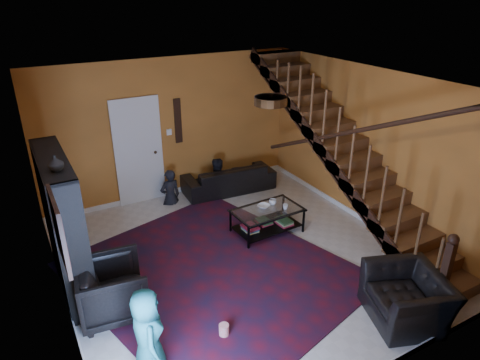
# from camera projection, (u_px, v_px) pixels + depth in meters

# --- Properties ---
(floor) EXTENTS (5.50, 5.50, 0.00)m
(floor) POSITION_uv_depth(u_px,v_px,m) (238.00, 258.00, 6.88)
(floor) COLOR beige
(floor) RESTS_ON ground
(room) EXTENTS (5.50, 5.50, 5.50)m
(room) POSITION_uv_depth(u_px,v_px,m) (133.00, 238.00, 7.32)
(room) COLOR #C8772C
(room) RESTS_ON ground
(staircase) EXTENTS (0.95, 5.02, 3.18)m
(staircase) POSITION_uv_depth(u_px,v_px,m) (348.00, 154.00, 7.25)
(staircase) COLOR brown
(staircase) RESTS_ON floor
(bookshelf) EXTENTS (0.35, 1.80, 2.00)m
(bookshelf) POSITION_uv_depth(u_px,v_px,m) (65.00, 227.00, 5.89)
(bookshelf) COLOR black
(bookshelf) RESTS_ON floor
(door) EXTENTS (0.82, 0.05, 2.05)m
(door) POSITION_uv_depth(u_px,v_px,m) (139.00, 153.00, 8.31)
(door) COLOR silver
(door) RESTS_ON floor
(framed_picture) EXTENTS (0.04, 0.74, 0.74)m
(framed_picture) POSITION_uv_depth(u_px,v_px,m) (59.00, 231.00, 4.30)
(framed_picture) COLOR maroon
(framed_picture) RESTS_ON room
(wall_hanging) EXTENTS (0.14, 0.03, 0.90)m
(wall_hanging) POSITION_uv_depth(u_px,v_px,m) (178.00, 121.00, 8.47)
(wall_hanging) COLOR black
(wall_hanging) RESTS_ON room
(ceiling_fixture) EXTENTS (0.40, 0.40, 0.10)m
(ceiling_fixture) POSITION_uv_depth(u_px,v_px,m) (271.00, 101.00, 5.11)
(ceiling_fixture) COLOR #3F2814
(ceiling_fixture) RESTS_ON room
(rug) EXTENTS (4.34, 4.69, 0.02)m
(rug) POSITION_uv_depth(u_px,v_px,m) (213.00, 272.00, 6.52)
(rug) COLOR #460C19
(rug) RESTS_ON floor
(sofa) EXTENTS (1.98, 0.90, 0.56)m
(sofa) POSITION_uv_depth(u_px,v_px,m) (229.00, 178.00, 9.06)
(sofa) COLOR black
(sofa) RESTS_ON floor
(armchair_left) EXTENTS (0.96, 0.94, 0.78)m
(armchair_left) POSITION_uv_depth(u_px,v_px,m) (112.00, 289.00, 5.57)
(armchair_left) COLOR black
(armchair_left) RESTS_ON floor
(armchair_right) EXTENTS (1.18, 1.26, 0.66)m
(armchair_right) POSITION_uv_depth(u_px,v_px,m) (407.00, 297.00, 5.51)
(armchair_right) COLOR black
(armchair_right) RESTS_ON floor
(person_adult_a) EXTENTS (0.45, 0.33, 1.17)m
(person_adult_a) POSITION_uv_depth(u_px,v_px,m) (171.00, 197.00, 8.58)
(person_adult_a) COLOR black
(person_adult_a) RESTS_ON sofa
(person_adult_b) EXTENTS (0.62, 0.50, 1.20)m
(person_adult_b) POSITION_uv_depth(u_px,v_px,m) (217.00, 185.00, 9.03)
(person_adult_b) COLOR black
(person_adult_b) RESTS_ON sofa
(person_child) EXTENTS (0.43, 0.60, 1.14)m
(person_child) POSITION_uv_depth(u_px,v_px,m) (148.00, 335.00, 4.59)
(person_child) COLOR #175B56
(person_child) RESTS_ON armchair_left
(coffee_table) EXTENTS (1.21, 0.74, 0.45)m
(coffee_table) POSITION_uv_depth(u_px,v_px,m) (267.00, 219.00, 7.50)
(coffee_table) COLOR black
(coffee_table) RESTS_ON floor
(cup_a) EXTENTS (0.14, 0.14, 0.10)m
(cup_a) POSITION_uv_depth(u_px,v_px,m) (273.00, 202.00, 7.57)
(cup_a) COLOR #999999
(cup_a) RESTS_ON coffee_table
(cup_b) EXTENTS (0.12, 0.12, 0.09)m
(cup_b) POSITION_uv_depth(u_px,v_px,m) (285.00, 207.00, 7.42)
(cup_b) COLOR #999999
(cup_b) RESTS_ON coffee_table
(bowl) EXTENTS (0.28, 0.28, 0.05)m
(bowl) POSITION_uv_depth(u_px,v_px,m) (264.00, 206.00, 7.47)
(bowl) COLOR #999999
(bowl) RESTS_ON coffee_table
(vase) EXTENTS (0.18, 0.18, 0.19)m
(vase) POSITION_uv_depth(u_px,v_px,m) (56.00, 163.00, 5.02)
(vase) COLOR #999999
(vase) RESTS_ON bookshelf
(popcorn_bucket) EXTENTS (0.15, 0.15, 0.15)m
(popcorn_bucket) POSITION_uv_depth(u_px,v_px,m) (224.00, 330.00, 5.32)
(popcorn_bucket) COLOR red
(popcorn_bucket) RESTS_ON rug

